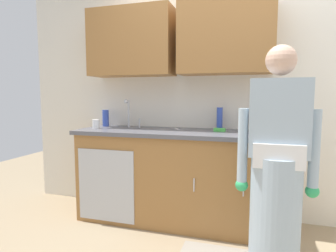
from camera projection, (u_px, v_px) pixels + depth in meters
kitchen_wall_with_uppers at (219, 78)px, 3.00m from camera, size 4.80×0.44×2.70m
counter_cabinet at (172, 178)px, 2.94m from camera, size 1.90×0.62×0.90m
countertop at (173, 132)px, 2.89m from camera, size 1.96×0.66×0.04m
sink at (127, 130)px, 3.04m from camera, size 0.50×0.36×0.35m
person_at_sink at (276, 183)px, 1.96m from camera, size 0.55×0.34×1.62m
bottle_cleaner_spray at (220, 119)px, 2.95m from camera, size 0.06×0.06×0.23m
bottle_soap at (106, 118)px, 3.28m from camera, size 0.07×0.07×0.19m
bottle_water_short at (259, 121)px, 2.79m from camera, size 0.07×0.07×0.20m
cup_by_sink at (96, 124)px, 3.07m from camera, size 0.08×0.08×0.10m
knife_on_counter at (176, 128)px, 3.05m from camera, size 0.13×0.22×0.01m
sponge at (220, 130)px, 2.82m from camera, size 0.11×0.07×0.03m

